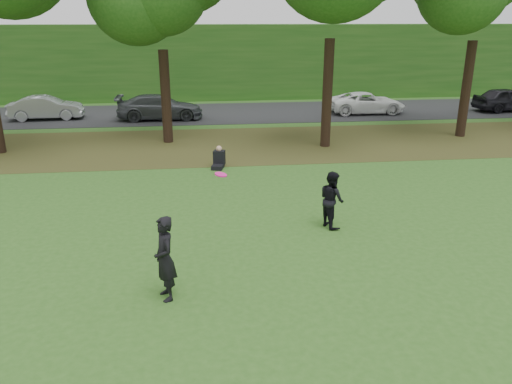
# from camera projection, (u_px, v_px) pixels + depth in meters

# --- Properties ---
(ground) EXTENTS (120.00, 120.00, 0.00)m
(ground) POSITION_uv_depth(u_px,v_px,m) (282.00, 295.00, 10.35)
(ground) COLOR #2B541A
(ground) RESTS_ON ground
(leaf_litter) EXTENTS (60.00, 7.00, 0.01)m
(leaf_litter) POSITION_uv_depth(u_px,v_px,m) (235.00, 145.00, 22.53)
(leaf_litter) COLOR #443218
(leaf_litter) RESTS_ON ground
(street) EXTENTS (70.00, 7.00, 0.02)m
(street) POSITION_uv_depth(u_px,v_px,m) (225.00, 113.00, 30.03)
(street) COLOR black
(street) RESTS_ON ground
(far_hedge) EXTENTS (70.00, 3.00, 5.00)m
(far_hedge) POSITION_uv_depth(u_px,v_px,m) (219.00, 62.00, 34.82)
(far_hedge) COLOR #1F4F16
(far_hedge) RESTS_ON ground
(player_left) EXTENTS (0.61, 0.75, 1.78)m
(player_left) POSITION_uv_depth(u_px,v_px,m) (165.00, 259.00, 9.96)
(player_left) COLOR black
(player_left) RESTS_ON ground
(player_right) EXTENTS (0.79, 0.90, 1.57)m
(player_right) POSITION_uv_depth(u_px,v_px,m) (332.00, 199.00, 13.51)
(player_right) COLOR black
(player_right) RESTS_ON ground
(parked_cars) EXTENTS (41.46, 2.61, 1.45)m
(parked_cars) POSITION_uv_depth(u_px,v_px,m) (203.00, 106.00, 28.38)
(parked_cars) COLOR black
(parked_cars) RESTS_ON street
(frisbee) EXTENTS (0.37, 0.37, 0.09)m
(frisbee) POSITION_uv_depth(u_px,v_px,m) (221.00, 175.00, 10.82)
(frisbee) COLOR #E91389
(frisbee) RESTS_ON ground
(seated_person) EXTENTS (0.59, 0.81, 0.83)m
(seated_person) POSITION_uv_depth(u_px,v_px,m) (219.00, 159.00, 19.05)
(seated_person) COLOR black
(seated_person) RESTS_ON ground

